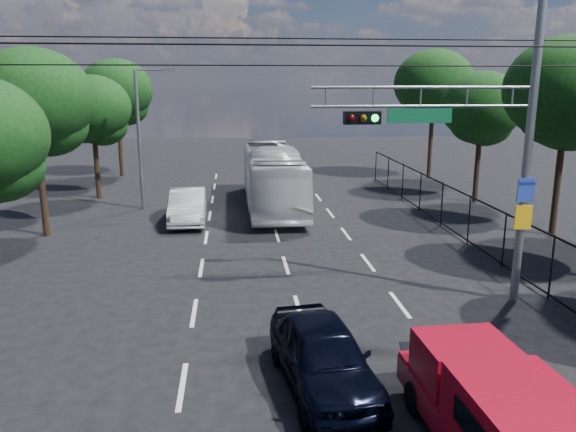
{
  "coord_description": "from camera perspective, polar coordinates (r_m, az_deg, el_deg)",
  "views": [
    {
      "loc": [
        -1.8,
        -7.08,
        6.37
      ],
      "look_at": [
        -0.33,
        7.86,
        2.8
      ],
      "focal_mm": 35.0,
      "sensor_mm": 36.0,
      "label": 1
    }
  ],
  "objects": [
    {
      "name": "lane_markings",
      "position": [
        22.09,
        -0.72,
        -3.37
      ],
      "size": [
        6.12,
        38.0,
        0.01
      ],
      "color": "beige",
      "rests_on": "ground"
    },
    {
      "name": "signal_mast",
      "position": [
        16.69,
        19.74,
        8.73
      ],
      "size": [
        6.43,
        0.39,
        9.5
      ],
      "color": "slate",
      "rests_on": "ground"
    },
    {
      "name": "streetlight_left",
      "position": [
        29.53,
        -14.6,
        8.23
      ],
      "size": [
        2.09,
        0.22,
        7.08
      ],
      "color": "slate",
      "rests_on": "ground"
    },
    {
      "name": "utility_wires",
      "position": [
        16.03,
        0.85,
        16.46
      ],
      "size": [
        22.0,
        5.04,
        0.74
      ],
      "color": "black",
      "rests_on": "ground"
    },
    {
      "name": "fence_right",
      "position": [
        22.08,
        19.77,
        -1.42
      ],
      "size": [
        0.06,
        34.03,
        2.0
      ],
      "color": "black",
      "rests_on": "ground"
    },
    {
      "name": "tree_right_c",
      "position": [
        25.97,
        26.48,
        10.6
      ],
      "size": [
        5.1,
        5.1,
        8.29
      ],
      "color": "black",
      "rests_on": "ground"
    },
    {
      "name": "tree_right_d",
      "position": [
        32.0,
        19.07,
        9.94
      ],
      "size": [
        4.32,
        4.32,
        7.02
      ],
      "color": "black",
      "rests_on": "ground"
    },
    {
      "name": "tree_right_e",
      "position": [
        39.45,
        14.59,
        12.33
      ],
      "size": [
        5.28,
        5.28,
        8.58
      ],
      "color": "black",
      "rests_on": "ground"
    },
    {
      "name": "tree_left_c",
      "position": [
        25.41,
        -24.34,
        10.02
      ],
      "size": [
        4.8,
        4.8,
        7.8
      ],
      "color": "black",
      "rests_on": "ground"
    },
    {
      "name": "tree_left_d",
      "position": [
        33.03,
        -19.19,
        9.78
      ],
      "size": [
        4.2,
        4.2,
        6.83
      ],
      "color": "black",
      "rests_on": "ground"
    },
    {
      "name": "tree_left_e",
      "position": [
        40.86,
        -16.97,
        11.63
      ],
      "size": [
        4.92,
        4.92,
        7.99
      ],
      "color": "black",
      "rests_on": "ground"
    },
    {
      "name": "red_pickup",
      "position": [
        10.68,
        20.04,
        -17.98
      ],
      "size": [
        1.92,
        4.87,
        1.79
      ],
      "color": "black",
      "rests_on": "ground"
    },
    {
      "name": "navy_hatchback",
      "position": [
        12.28,
        3.59,
        -13.97
      ],
      "size": [
        2.27,
        4.51,
        1.47
      ],
      "primitive_type": "imported",
      "rotation": [
        0.0,
        0.0,
        0.13
      ],
      "color": "black",
      "rests_on": "ground"
    },
    {
      "name": "white_bus",
      "position": [
        29.3,
        -1.59,
        3.95
      ],
      "size": [
        2.69,
        11.31,
        3.15
      ],
      "primitive_type": "imported",
      "rotation": [
        0.0,
        0.0,
        0.0
      ],
      "color": "silver",
      "rests_on": "ground"
    },
    {
      "name": "white_van",
      "position": [
        26.64,
        -10.16,
        1.01
      ],
      "size": [
        1.74,
        4.66,
        1.52
      ],
      "primitive_type": "imported",
      "rotation": [
        0.0,
        0.0,
        0.03
      ],
      "color": "silver",
      "rests_on": "ground"
    }
  ]
}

